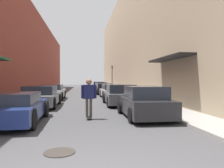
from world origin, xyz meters
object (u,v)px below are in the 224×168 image
Objects in this scene: parked_car_right_4 at (101,87)px; parked_car_right_3 at (104,89)px; parked_car_left_0 at (14,108)px; parked_car_right_0 at (144,103)px; parked_car_left_1 at (41,97)px; skateboarder at (89,94)px; traffic_light at (112,75)px; manhole_cover at (60,152)px; parked_car_right_5 at (98,86)px; parked_car_left_2 at (53,92)px; parked_car_right_1 at (120,95)px; parked_car_right_2 at (112,91)px.

parked_car_right_3 is at bearing -91.23° from parked_car_right_4.
parked_car_right_0 is (5.23, 0.61, 0.07)m from parked_car_left_0.
parked_car_left_0 is 5.15m from parked_car_left_1.
traffic_light reaches higher than skateboarder.
parked_car_left_1 is 12.77m from parked_car_right_3.
parked_car_right_5 is at bearing 84.28° from manhole_cover.
parked_car_left_2 is 18.43m from parked_car_right_5.
parked_car_right_4 reaches higher than parked_car_left_2.
parked_car_right_3 is at bearing 53.16° from parked_car_left_2.
parked_car_left_0 is 2.92m from skateboarder.
traffic_light is (1.71, 5.27, 1.71)m from parked_car_right_3.
parked_car_right_1 is at bearing 47.65° from parked_car_left_0.
skateboarder is (-2.25, -16.31, 0.41)m from parked_car_right_3.
parked_car_right_2 is at bearing -98.03° from traffic_light.
parked_car_right_5 reaches higher than parked_car_right_3.
parked_car_right_2 reaches higher than parked_car_left_0.
parked_car_right_1 reaches higher than manhole_cover.
parked_car_left_1 is at bearing 89.28° from parked_car_left_0.
parked_car_right_5 reaches higher than manhole_cover.
manhole_cover is at bearing -77.34° from parked_car_left_1.
parked_car_left_1 is at bearing -102.70° from parked_car_right_5.
skateboarder is 21.98m from traffic_light.
skateboarder is at bearing 79.47° from manhole_cover.
parked_car_right_3 is 5.50m from parked_car_right_4.
skateboarder is 4.42m from manhole_cover.
parked_car_right_4 is at bearing 83.09° from manhole_cover.
parked_car_right_3 is at bearing -107.96° from traffic_light.
parked_car_left_1 is at bearing -113.10° from parked_car_right_3.
traffic_light reaches higher than parked_car_right_2.
parked_car_right_1 is at bearing -90.21° from parked_car_right_3.
parked_car_left_0 is 28.42m from parked_car_right_5.
parked_car_right_5 is at bearing 85.03° from skateboarder.
parked_car_right_5 is at bearing 89.34° from parked_car_right_3.
parked_car_right_3 is 0.99× the size of parked_car_right_5.
parked_car_right_4 is at bearing 67.21° from parked_car_left_2.
traffic_light is at bearing -8.31° from parked_car_right_4.
parked_car_right_0 is 1.11× the size of traffic_light.
parked_car_right_4 is 5.55m from parked_car_right_5.
parked_car_right_0 is 0.86× the size of parked_car_right_3.
parked_car_right_5 is 6.72× the size of manhole_cover.
parked_car_right_2 reaches higher than parked_car_left_2.
parked_car_right_0 is at bearing -89.44° from parked_car_right_3.
parked_car_right_0 is 5.71× the size of manhole_cover.
parked_car_left_1 reaches higher than manhole_cover.
parked_car_right_4 reaches higher than manhole_cover.
parked_car_right_5 is 2.79× the size of skateboarder.
parked_car_left_0 is at bearing -100.54° from parked_car_right_5.
parked_car_right_1 is 9.66m from manhole_cover.
parked_car_right_3 is (5.01, 11.75, -0.01)m from parked_car_left_1.
skateboarder reaches higher than parked_car_left_0.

